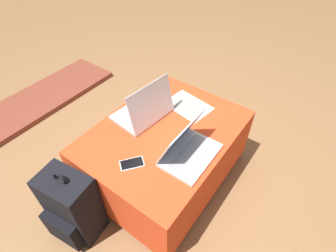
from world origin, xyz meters
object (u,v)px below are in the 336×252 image
(laptop_far, at_px, (145,110))
(laptop_near, at_px, (187,148))
(paper_sheet, at_px, (188,106))
(cell_phone, at_px, (132,164))
(backpack, at_px, (72,208))

(laptop_far, bearing_deg, laptop_near, 81.26)
(laptop_near, distance_m, paper_sheet, 0.43)
(cell_phone, bearing_deg, laptop_near, 86.71)
(paper_sheet, bearing_deg, laptop_far, 155.87)
(laptop_near, height_order, cell_phone, laptop_near)
(laptop_far, relative_size, paper_sheet, 1.13)
(laptop_far, bearing_deg, backpack, 4.90)
(backpack, bearing_deg, laptop_near, 45.92)
(cell_phone, distance_m, paper_sheet, 0.60)
(cell_phone, relative_size, backpack, 0.27)
(laptop_near, xyz_separation_m, laptop_far, (0.10, 0.39, 0.01))
(laptop_far, relative_size, cell_phone, 2.48)
(laptop_far, height_order, backpack, laptop_far)
(cell_phone, xyz_separation_m, paper_sheet, (0.60, 0.03, -0.00))
(laptop_near, height_order, paper_sheet, laptop_near)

